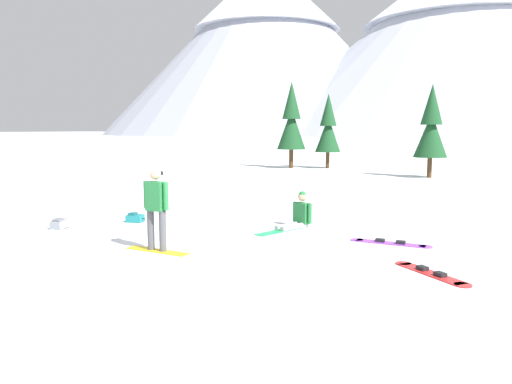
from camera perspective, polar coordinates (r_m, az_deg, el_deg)
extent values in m
plane|color=white|center=(10.61, -9.75, -7.18)|extent=(800.00, 800.00, 0.00)
cube|color=yellow|center=(11.09, -11.07, -6.53)|extent=(1.52, 0.33, 0.02)
cylinder|color=#4C4C51|center=(11.09, -11.77, -4.19)|extent=(0.15, 0.15, 0.86)
cylinder|color=#4C4C51|center=(10.89, -10.47, -4.37)|extent=(0.15, 0.15, 0.86)
cube|color=#237238|center=(10.87, -11.22, -0.46)|extent=(0.41, 0.25, 0.61)
cylinder|color=#237238|center=(11.03, -12.27, -0.29)|extent=(0.11, 0.11, 0.58)
cylinder|color=#237238|center=(10.71, -10.15, -0.46)|extent=(0.11, 0.11, 0.58)
sphere|color=tan|center=(10.82, -11.28, 1.99)|extent=(0.24, 0.24, 0.24)
cube|color=black|center=(10.93, -10.82, 2.10)|extent=(0.17, 0.05, 0.08)
cube|color=#B7B7BC|center=(13.60, 5.21, -3.73)|extent=(0.43, 0.38, 0.10)
cylinder|color=#B7B7BC|center=(13.16, 4.13, -3.97)|extent=(0.40, 0.80, 0.14)
cylinder|color=#B7B7BC|center=(13.29, 3.48, -3.86)|extent=(0.40, 0.80, 0.14)
cube|color=#19B259|center=(12.95, 2.62, -4.43)|extent=(0.76, 1.51, 0.02)
cube|color=#237238|center=(13.54, 5.22, -2.38)|extent=(0.46, 0.36, 0.55)
cylinder|color=#237238|center=(13.37, 6.07, -2.44)|extent=(0.11, 0.11, 0.52)
cylinder|color=#237238|center=(13.71, 4.39, -2.19)|extent=(0.11, 0.11, 0.52)
sphere|color=tan|center=(13.48, 5.24, -0.55)|extent=(0.24, 0.24, 0.24)
sphere|color=#237238|center=(13.47, 5.25, -0.34)|extent=(0.20, 0.20, 0.20)
cube|color=red|center=(9.75, 19.12, -8.68)|extent=(1.33, 1.17, 0.02)
cylinder|color=red|center=(10.28, 16.27, -7.76)|extent=(0.42, 0.42, 0.02)
cylinder|color=red|center=(9.25, 22.30, -9.68)|extent=(0.42, 0.42, 0.02)
cube|color=black|center=(9.90, 18.24, -8.13)|extent=(0.24, 0.24, 0.07)
cube|color=black|center=(9.59, 20.05, -8.70)|extent=(0.24, 0.24, 0.07)
cube|color=#993FD8|center=(11.99, 14.89, -5.61)|extent=(1.55, 0.31, 0.02)
cylinder|color=#993FD8|center=(11.86, 18.58, -5.87)|extent=(0.30, 0.30, 0.02)
cylinder|color=#993FD8|center=(12.16, 11.31, -5.32)|extent=(0.30, 0.30, 0.02)
cube|color=black|center=(11.93, 16.00, -5.47)|extent=(0.20, 0.14, 0.07)
cube|color=black|center=(12.02, 13.81, -5.30)|extent=(0.20, 0.14, 0.07)
cube|color=gray|center=(14.25, -21.22, -3.38)|extent=(0.39, 0.51, 0.25)
cube|color=slate|center=(14.17, -21.44, -2.95)|extent=(0.25, 0.24, 0.08)
cylinder|color=black|center=(14.43, -20.65, -3.12)|extent=(0.06, 0.12, 0.02)
cube|color=#1E7A7F|center=(14.64, -13.47, -2.91)|extent=(0.50, 0.41, 0.21)
cube|color=#165B5F|center=(14.65, -13.72, -2.40)|extent=(0.24, 0.26, 0.06)
cylinder|color=black|center=(14.53, -12.62, -2.94)|extent=(0.12, 0.05, 0.02)
cylinder|color=#472D19|center=(34.07, 3.98, 3.78)|extent=(0.29, 0.29, 1.27)
cone|color=#194723|center=(34.02, 4.01, 7.12)|extent=(1.90, 1.90, 2.70)
cone|color=#194723|center=(34.07, 4.04, 10.29)|extent=(1.24, 1.24, 2.47)
cylinder|color=#472D19|center=(34.16, 8.07, 3.58)|extent=(0.25, 0.25, 1.09)
cone|color=#194723|center=(34.10, 8.12, 6.45)|extent=(1.69, 1.69, 2.32)
cone|color=#194723|center=(34.12, 8.17, 9.17)|extent=(1.10, 1.10, 2.13)
cylinder|color=#472D19|center=(28.77, 18.97, 2.63)|extent=(0.25, 0.25, 1.10)
cone|color=#194723|center=(28.70, 19.11, 6.06)|extent=(1.76, 1.76, 2.34)
cone|color=#194723|center=(28.73, 19.24, 9.33)|extent=(1.15, 1.15, 2.15)
cone|color=#9EA3B2|center=(247.81, 1.19, 15.81)|extent=(151.99, 151.99, 80.28)
cone|color=#B2B7C6|center=(243.77, 22.03, 15.23)|extent=(184.05, 184.05, 78.34)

